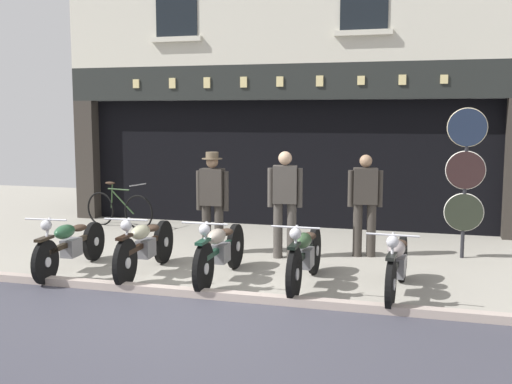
{
  "coord_description": "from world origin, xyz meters",
  "views": [
    {
      "loc": [
        2.92,
        -7.07,
        2.31
      ],
      "look_at": [
        0.16,
        2.64,
        1.04
      ],
      "focal_mm": 43.42,
      "sensor_mm": 36.0,
      "label": 1
    }
  ],
  "objects_px": {
    "salesman_right": "(365,200)",
    "advert_board_far": "(134,134)",
    "motorcycle_right": "(397,263)",
    "tyre_sign_pole": "(465,172)",
    "motorcycle_center_right": "(305,255)",
    "salesman_left": "(212,198)",
    "motorcycle_left": "(70,244)",
    "leaning_bicycle": "(119,209)",
    "motorcycle_center": "(220,250)",
    "advert_board_near": "(186,134)",
    "shopkeeper_center": "(285,199)",
    "motorcycle_center_left": "(145,245)"
  },
  "relations": [
    {
      "from": "salesman_right",
      "to": "advert_board_far",
      "type": "bearing_deg",
      "value": -35.54
    },
    {
      "from": "motorcycle_right",
      "to": "tyre_sign_pole",
      "type": "height_order",
      "value": "tyre_sign_pole"
    },
    {
      "from": "salesman_right",
      "to": "motorcycle_center_right",
      "type": "bearing_deg",
      "value": 62.98
    },
    {
      "from": "motorcycle_center_right",
      "to": "salesman_left",
      "type": "bearing_deg",
      "value": -39.57
    },
    {
      "from": "motorcycle_left",
      "to": "leaning_bicycle",
      "type": "xyz_separation_m",
      "value": [
        -1.09,
        3.51,
        -0.04
      ]
    },
    {
      "from": "motorcycle_center",
      "to": "motorcycle_center_right",
      "type": "height_order",
      "value": "motorcycle_center_right"
    },
    {
      "from": "motorcycle_center",
      "to": "salesman_right",
      "type": "relative_size",
      "value": 1.25
    },
    {
      "from": "salesman_left",
      "to": "advert_board_near",
      "type": "bearing_deg",
      "value": -61.3
    },
    {
      "from": "motorcycle_left",
      "to": "advert_board_near",
      "type": "relative_size",
      "value": 2.22
    },
    {
      "from": "motorcycle_left",
      "to": "salesman_left",
      "type": "height_order",
      "value": "salesman_left"
    },
    {
      "from": "salesman_right",
      "to": "advert_board_near",
      "type": "relative_size",
      "value": 1.82
    },
    {
      "from": "salesman_left",
      "to": "salesman_right",
      "type": "xyz_separation_m",
      "value": [
        2.45,
        0.47,
        -0.01
      ]
    },
    {
      "from": "motorcycle_right",
      "to": "tyre_sign_pole",
      "type": "distance_m",
      "value": 2.74
    },
    {
      "from": "shopkeeper_center",
      "to": "advert_board_near",
      "type": "relative_size",
      "value": 1.88
    },
    {
      "from": "advert_board_near",
      "to": "motorcycle_right",
      "type": "bearing_deg",
      "value": -43.69
    },
    {
      "from": "motorcycle_center_right",
      "to": "salesman_right",
      "type": "xyz_separation_m",
      "value": [
        0.58,
        2.01,
        0.49
      ]
    },
    {
      "from": "tyre_sign_pole",
      "to": "leaning_bicycle",
      "type": "bearing_deg",
      "value": 171.41
    },
    {
      "from": "motorcycle_center_right",
      "to": "salesman_right",
      "type": "relative_size",
      "value": 1.24
    },
    {
      "from": "salesman_left",
      "to": "advert_board_near",
      "type": "xyz_separation_m",
      "value": [
        -1.66,
        2.92,
        0.94
      ]
    },
    {
      "from": "motorcycle_center_left",
      "to": "advert_board_near",
      "type": "bearing_deg",
      "value": -78.46
    },
    {
      "from": "motorcycle_left",
      "to": "leaning_bicycle",
      "type": "distance_m",
      "value": 3.68
    },
    {
      "from": "motorcycle_center_left",
      "to": "advert_board_near",
      "type": "distance_m",
      "value": 4.86
    },
    {
      "from": "motorcycle_center_left",
      "to": "tyre_sign_pole",
      "type": "relative_size",
      "value": 0.86
    },
    {
      "from": "shopkeeper_center",
      "to": "motorcycle_center_left",
      "type": "bearing_deg",
      "value": 33.21
    },
    {
      "from": "motorcycle_center_right",
      "to": "leaning_bicycle",
      "type": "height_order",
      "value": "motorcycle_center_right"
    },
    {
      "from": "advert_board_near",
      "to": "advert_board_far",
      "type": "xyz_separation_m",
      "value": [
        -1.23,
        0.0,
        -0.02
      ]
    },
    {
      "from": "salesman_left",
      "to": "salesman_right",
      "type": "bearing_deg",
      "value": -170.17
    },
    {
      "from": "motorcycle_center",
      "to": "motorcycle_center_left",
      "type": "bearing_deg",
      "value": -0.87
    },
    {
      "from": "motorcycle_center_left",
      "to": "advert_board_near",
      "type": "relative_size",
      "value": 2.27
    },
    {
      "from": "salesman_left",
      "to": "shopkeeper_center",
      "type": "xyz_separation_m",
      "value": [
        1.23,
        0.0,
        0.02
      ]
    },
    {
      "from": "shopkeeper_center",
      "to": "salesman_right",
      "type": "distance_m",
      "value": 1.31
    },
    {
      "from": "motorcycle_left",
      "to": "motorcycle_center_left",
      "type": "distance_m",
      "value": 1.14
    },
    {
      "from": "advert_board_far",
      "to": "leaning_bicycle",
      "type": "bearing_deg",
      "value": -80.4
    },
    {
      "from": "motorcycle_right",
      "to": "salesman_right",
      "type": "height_order",
      "value": "salesman_right"
    },
    {
      "from": "motorcycle_right",
      "to": "advert_board_near",
      "type": "bearing_deg",
      "value": -40.74
    },
    {
      "from": "motorcycle_center_right",
      "to": "motorcycle_left",
      "type": "bearing_deg",
      "value": 2.85
    },
    {
      "from": "salesman_left",
      "to": "salesman_right",
      "type": "distance_m",
      "value": 2.5
    },
    {
      "from": "motorcycle_center_left",
      "to": "motorcycle_right",
      "type": "relative_size",
      "value": 1.04
    },
    {
      "from": "motorcycle_center_left",
      "to": "salesman_left",
      "type": "bearing_deg",
      "value": -110.04
    },
    {
      "from": "salesman_right",
      "to": "advert_board_far",
      "type": "xyz_separation_m",
      "value": [
        -5.34,
        2.45,
        0.94
      ]
    },
    {
      "from": "advert_board_near",
      "to": "leaning_bicycle",
      "type": "xyz_separation_m",
      "value": [
        -1.04,
        -1.13,
        -1.51
      ]
    },
    {
      "from": "motorcycle_center_right",
      "to": "tyre_sign_pole",
      "type": "height_order",
      "value": "tyre_sign_pole"
    },
    {
      "from": "motorcycle_center_left",
      "to": "shopkeeper_center",
      "type": "xyz_separation_m",
      "value": [
        1.7,
        1.57,
        0.53
      ]
    },
    {
      "from": "motorcycle_center",
      "to": "advert_board_near",
      "type": "relative_size",
      "value": 2.27
    },
    {
      "from": "shopkeeper_center",
      "to": "advert_board_near",
      "type": "height_order",
      "value": "advert_board_near"
    },
    {
      "from": "advert_board_far",
      "to": "leaning_bicycle",
      "type": "xyz_separation_m",
      "value": [
        0.19,
        -1.13,
        -1.49
      ]
    },
    {
      "from": "motorcycle_center",
      "to": "advert_board_far",
      "type": "relative_size",
      "value": 2.08
    },
    {
      "from": "motorcycle_center",
      "to": "salesman_left",
      "type": "distance_m",
      "value": 1.78
    },
    {
      "from": "shopkeeper_center",
      "to": "tyre_sign_pole",
      "type": "relative_size",
      "value": 0.71
    },
    {
      "from": "salesman_left",
      "to": "shopkeeper_center",
      "type": "height_order",
      "value": "shopkeeper_center"
    }
  ]
}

